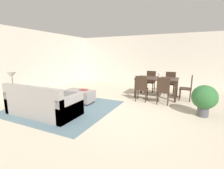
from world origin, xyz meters
TOP-DOWN VIEW (x-y plane):
  - ground_plane at (0.00, 0.00)m, footprint 10.80×10.80m
  - wall_back at (0.00, 5.00)m, footprint 9.00×0.12m
  - wall_left at (-4.50, 0.50)m, footprint 0.12×11.00m
  - area_rug at (-1.71, -0.27)m, footprint 3.00×2.80m
  - couch at (-1.84, -0.96)m, footprint 2.03×0.92m
  - ottoman_table at (-1.59, 0.37)m, footprint 1.00×0.52m
  - side_table at (-3.15, -0.88)m, footprint 0.40×0.40m
  - table_lamp at (-3.15, -0.88)m, footprint 0.26×0.26m
  - dining_table at (0.70, 2.23)m, footprint 1.54×0.97m
  - dining_chair_near_left at (0.31, 1.41)m, footprint 0.42×0.42m
  - dining_chair_near_right at (1.05, 1.36)m, footprint 0.42×0.42m
  - dining_chair_far_left at (0.28, 3.10)m, footprint 0.42×0.42m
  - dining_chair_far_right at (1.11, 3.07)m, footprint 0.40×0.40m
  - dining_chair_head_east at (1.80, 2.22)m, footprint 0.42×0.42m
  - vase_centerpiece at (0.78, 2.25)m, footprint 0.12×0.12m
  - book_on_ottoman at (-1.46, 0.44)m, footprint 0.28×0.23m
  - potted_plant at (2.17, 0.76)m, footprint 0.64×0.64m

SIDE VIEW (x-z plane):
  - ground_plane at x=0.00m, z-range 0.00..0.00m
  - area_rug at x=-1.71m, z-range 0.00..0.01m
  - ottoman_table at x=-1.59m, z-range 0.03..0.46m
  - couch at x=-1.84m, z-range -0.14..0.72m
  - book_on_ottoman at x=-1.46m, z-range 0.44..0.47m
  - side_table at x=-3.15m, z-range 0.17..0.76m
  - potted_plant at x=2.17m, z-range 0.08..0.93m
  - dining_chair_near_left at x=0.31m, z-range 0.06..0.98m
  - dining_chair_near_right at x=1.05m, z-range 0.06..0.98m
  - dining_chair_far_left at x=0.28m, z-range 0.06..0.98m
  - dining_chair_far_right at x=1.11m, z-range 0.06..0.98m
  - dining_chair_head_east at x=1.80m, z-range 0.06..0.98m
  - dining_table at x=0.70m, z-range 0.29..1.05m
  - vase_centerpiece at x=0.78m, z-range 0.76..0.94m
  - table_lamp at x=-3.15m, z-range 0.74..1.27m
  - wall_back at x=0.00m, z-range 0.00..2.70m
  - wall_left at x=-4.50m, z-range 0.00..2.70m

